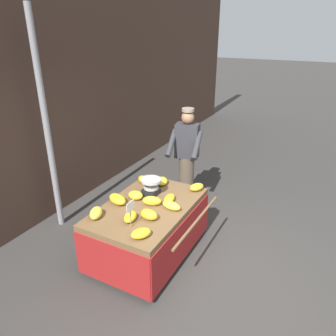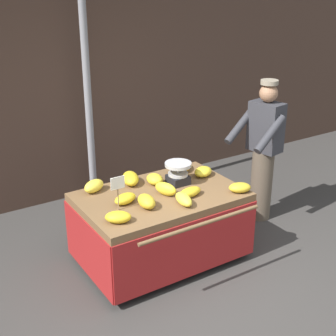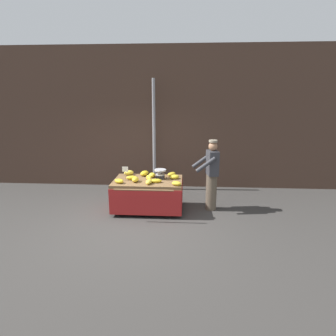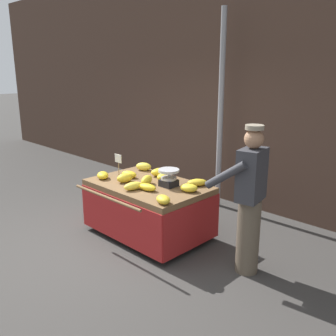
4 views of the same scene
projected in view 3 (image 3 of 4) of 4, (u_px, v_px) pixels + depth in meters
ground_plane at (131, 227)px, 5.96m from camera, size 60.00×60.00×0.00m
back_wall at (149, 118)px, 8.41m from camera, size 16.00×0.24×4.13m
street_pole at (154, 136)px, 8.09m from camera, size 0.09×0.09×3.20m
banana_cart at (148, 188)px, 6.76m from camera, size 1.65×1.26×0.76m
weighing_scale at (160, 174)px, 6.77m from camera, size 0.28×0.28×0.23m
price_sign at (125, 171)px, 6.59m from camera, size 0.14×0.01×0.34m
banana_bunch_0 at (129, 173)px, 7.12m from camera, size 0.28×0.24×0.12m
banana_bunch_1 at (174, 177)px, 6.79m from camera, size 0.28×0.25×0.10m
banana_bunch_2 at (149, 178)px, 6.64m from camera, size 0.19×0.27×0.13m
banana_bunch_3 at (177, 183)px, 6.27m from camera, size 0.27×0.23×0.10m
banana_bunch_4 at (119, 181)px, 6.45m from camera, size 0.28×0.26×0.10m
banana_bunch_5 at (152, 175)px, 6.91m from camera, size 0.16×0.21×0.11m
banana_bunch_6 at (135, 179)px, 6.53m from camera, size 0.17×0.25×0.13m
banana_bunch_7 at (149, 182)px, 6.38m from camera, size 0.16×0.28×0.10m
banana_bunch_8 at (156, 181)px, 6.48m from camera, size 0.28×0.17×0.09m
banana_bunch_9 at (172, 174)px, 7.04m from camera, size 0.28×0.31×0.09m
banana_bunch_10 at (131, 178)px, 6.72m from camera, size 0.27×0.20×0.10m
banana_bunch_11 at (144, 173)px, 7.07m from camera, size 0.27×0.34×0.12m
vendor_person at (211, 175)px, 6.73m from camera, size 0.64×0.59×1.71m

